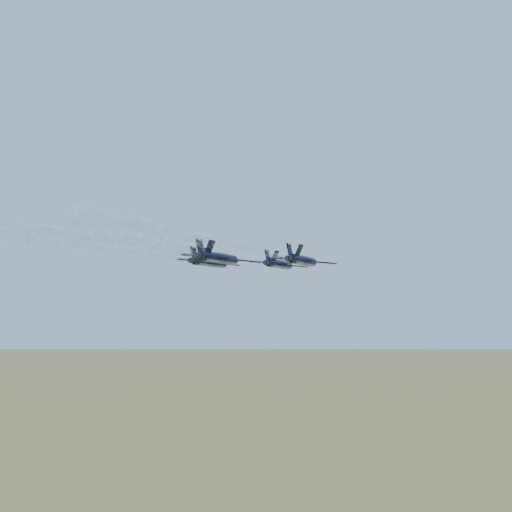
% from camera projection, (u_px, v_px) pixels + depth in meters
% --- Properties ---
extents(jet_lead, '(11.65, 15.43, 3.33)m').
position_uv_depth(jet_lead, '(280.00, 264.00, 125.24)').
color(jet_lead, black).
extents(jet_left, '(11.65, 15.43, 3.33)m').
position_uv_depth(jet_left, '(210.00, 262.00, 115.21)').
color(jet_left, black).
extents(jet_right, '(11.65, 15.43, 3.33)m').
position_uv_depth(jet_right, '(303.00, 261.00, 107.43)').
color(jet_right, black).
extents(jet_slot, '(11.65, 15.43, 3.33)m').
position_uv_depth(jet_slot, '(219.00, 258.00, 98.14)').
color(jet_slot, black).
extents(smoke_trail_lead, '(11.97, 54.05, 2.06)m').
position_uv_depth(smoke_trail_lead, '(177.00, 254.00, 85.73)').
color(smoke_trail_lead, white).
extents(smoke_trail_left, '(11.97, 54.05, 2.06)m').
position_uv_depth(smoke_trail_left, '(58.00, 249.00, 75.70)').
color(smoke_trail_left, white).
extents(smoke_trail_right, '(11.97, 54.05, 2.06)m').
position_uv_depth(smoke_trail_right, '(188.00, 245.00, 67.92)').
color(smoke_trail_right, white).
extents(smoke_trail_slot, '(11.97, 54.05, 2.06)m').
position_uv_depth(smoke_trail_slot, '(29.00, 239.00, 58.63)').
color(smoke_trail_slot, white).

